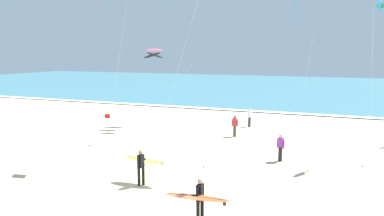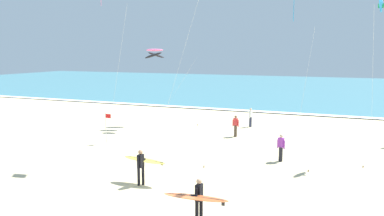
{
  "view_description": "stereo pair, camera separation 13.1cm",
  "coord_description": "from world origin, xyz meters",
  "px_view_note": "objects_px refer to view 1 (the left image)",
  "views": [
    {
      "loc": [
        6.65,
        -13.36,
        6.23
      ],
      "look_at": [
        -0.36,
        4.14,
        3.44
      ],
      "focal_mm": 35.55,
      "sensor_mm": 36.0,
      "label": 1
    },
    {
      "loc": [
        6.77,
        -13.31,
        6.23
      ],
      "look_at": [
        -0.36,
        4.14,
        3.44
      ],
      "focal_mm": 35.55,
      "sensor_mm": 36.0,
      "label": 2
    }
  ],
  "objects_px": {
    "surfer_lead": "(198,197)",
    "surfer_trailing": "(143,163)",
    "lifeguard_flag": "(106,125)",
    "bystander_red_top": "(235,126)",
    "bystander_white_top": "(249,117)",
    "bystander_purple_top": "(280,147)",
    "kite_arc_rose_near": "(154,54)",
    "kite_delta_cobalt_far": "(381,4)"
  },
  "relations": [
    {
      "from": "kite_arc_rose_near",
      "to": "lifeguard_flag",
      "type": "bearing_deg",
      "value": -91.31
    },
    {
      "from": "surfer_trailing",
      "to": "bystander_red_top",
      "type": "bearing_deg",
      "value": 83.6
    },
    {
      "from": "bystander_red_top",
      "to": "surfer_lead",
      "type": "bearing_deg",
      "value": -79.58
    },
    {
      "from": "bystander_red_top",
      "to": "lifeguard_flag",
      "type": "height_order",
      "value": "lifeguard_flag"
    },
    {
      "from": "kite_delta_cobalt_far",
      "to": "bystander_red_top",
      "type": "bearing_deg",
      "value": 163.36
    },
    {
      "from": "bystander_white_top",
      "to": "lifeguard_flag",
      "type": "xyz_separation_m",
      "value": [
        -7.8,
        -9.35,
        0.45
      ]
    },
    {
      "from": "surfer_trailing",
      "to": "kite_arc_rose_near",
      "type": "bearing_deg",
      "value": 115.26
    },
    {
      "from": "surfer_lead",
      "to": "surfer_trailing",
      "type": "relative_size",
      "value": 1.11
    },
    {
      "from": "kite_delta_cobalt_far",
      "to": "lifeguard_flag",
      "type": "xyz_separation_m",
      "value": [
        -16.65,
        -2.6,
        -7.59
      ]
    },
    {
      "from": "lifeguard_flag",
      "to": "kite_delta_cobalt_far",
      "type": "bearing_deg",
      "value": 8.87
    },
    {
      "from": "kite_arc_rose_near",
      "to": "lifeguard_flag",
      "type": "distance_m",
      "value": 8.43
    },
    {
      "from": "bystander_white_top",
      "to": "bystander_red_top",
      "type": "bearing_deg",
      "value": -92.04
    },
    {
      "from": "surfer_lead",
      "to": "bystander_white_top",
      "type": "xyz_separation_m",
      "value": [
        -2.54,
        18.67,
        -0.24
      ]
    },
    {
      "from": "surfer_lead",
      "to": "bystander_red_top",
      "type": "relative_size",
      "value": 1.57
    },
    {
      "from": "bystander_red_top",
      "to": "bystander_purple_top",
      "type": "relative_size",
      "value": 1.0
    },
    {
      "from": "surfer_lead",
      "to": "kite_arc_rose_near",
      "type": "distance_m",
      "value": 19.82
    },
    {
      "from": "surfer_lead",
      "to": "bystander_white_top",
      "type": "bearing_deg",
      "value": 97.75
    },
    {
      "from": "kite_arc_rose_near",
      "to": "surfer_lead",
      "type": "bearing_deg",
      "value": -57.89
    },
    {
      "from": "surfer_trailing",
      "to": "bystander_red_top",
      "type": "xyz_separation_m",
      "value": [
        1.29,
        11.53,
        -0.24
      ]
    },
    {
      "from": "surfer_lead",
      "to": "surfer_trailing",
      "type": "bearing_deg",
      "value": 142.28
    },
    {
      "from": "kite_delta_cobalt_far",
      "to": "bystander_red_top",
      "type": "distance_m",
      "value": 12.36
    },
    {
      "from": "kite_arc_rose_near",
      "to": "lifeguard_flag",
      "type": "relative_size",
      "value": 3.09
    },
    {
      "from": "kite_delta_cobalt_far",
      "to": "bystander_purple_top",
      "type": "height_order",
      "value": "kite_delta_cobalt_far"
    },
    {
      "from": "lifeguard_flag",
      "to": "bystander_purple_top",
      "type": "bearing_deg",
      "value": 0.21
    },
    {
      "from": "kite_arc_rose_near",
      "to": "lifeguard_flag",
      "type": "height_order",
      "value": "kite_arc_rose_near"
    },
    {
      "from": "surfer_trailing",
      "to": "bystander_purple_top",
      "type": "height_order",
      "value": "surfer_trailing"
    },
    {
      "from": "bystander_purple_top",
      "to": "lifeguard_flag",
      "type": "distance_m",
      "value": 11.82
    },
    {
      "from": "bystander_red_top",
      "to": "lifeguard_flag",
      "type": "distance_m",
      "value": 9.32
    },
    {
      "from": "kite_delta_cobalt_far",
      "to": "bystander_purple_top",
      "type": "xyz_separation_m",
      "value": [
        -4.84,
        -2.55,
        -8.04
      ]
    },
    {
      "from": "bystander_red_top",
      "to": "bystander_white_top",
      "type": "relative_size",
      "value": 1.0
    },
    {
      "from": "kite_delta_cobalt_far",
      "to": "surfer_trailing",
      "type": "bearing_deg",
      "value": -139.34
    },
    {
      "from": "bystander_red_top",
      "to": "bystander_purple_top",
      "type": "bearing_deg",
      "value": -51.6
    },
    {
      "from": "surfer_trailing",
      "to": "bystander_purple_top",
      "type": "relative_size",
      "value": 1.41
    },
    {
      "from": "bystander_purple_top",
      "to": "lifeguard_flag",
      "type": "height_order",
      "value": "lifeguard_flag"
    },
    {
      "from": "kite_delta_cobalt_far",
      "to": "bystander_red_top",
      "type": "height_order",
      "value": "kite_delta_cobalt_far"
    },
    {
      "from": "surfer_trailing",
      "to": "lifeguard_flag",
      "type": "relative_size",
      "value": 1.07
    },
    {
      "from": "surfer_trailing",
      "to": "surfer_lead",
      "type": "bearing_deg",
      "value": -37.72
    },
    {
      "from": "bystander_purple_top",
      "to": "surfer_trailing",
      "type": "bearing_deg",
      "value": -130.92
    },
    {
      "from": "surfer_trailing",
      "to": "bystander_purple_top",
      "type": "distance_m",
      "value": 8.32
    },
    {
      "from": "kite_delta_cobalt_far",
      "to": "bystander_white_top",
      "type": "height_order",
      "value": "kite_delta_cobalt_far"
    },
    {
      "from": "bystander_red_top",
      "to": "bystander_white_top",
      "type": "distance_m",
      "value": 4.07
    },
    {
      "from": "surfer_lead",
      "to": "surfer_trailing",
      "type": "height_order",
      "value": "same"
    }
  ]
}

